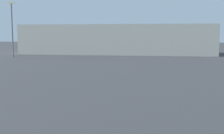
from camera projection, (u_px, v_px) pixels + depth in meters
light_mast_left at (12, 26)px, 106.60m from camera, size 2.40×0.50×20.55m
terminal_building at (117, 39)px, 127.69m from camera, size 82.42×23.34×12.66m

